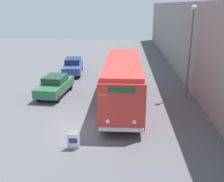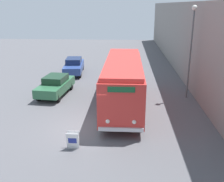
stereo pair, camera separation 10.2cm
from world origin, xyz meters
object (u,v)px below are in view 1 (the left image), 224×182
object	(u,v)px
vintage_bus	(123,81)
parked_car_mid	(73,66)
parked_car_near	(55,85)
sign_board	(73,141)
streetlamp	(191,40)

from	to	relation	value
vintage_bus	parked_car_mid	xyz separation A→B (m)	(-5.16, 8.77, -1.03)
parked_car_near	parked_car_mid	world-z (taller)	parked_car_mid
parked_car_mid	sign_board	bearing A→B (deg)	-84.18
parked_car_near	sign_board	bearing A→B (deg)	-63.57
streetlamp	parked_car_near	xyz separation A→B (m)	(-10.06, 0.06, -3.54)
sign_board	parked_car_mid	world-z (taller)	parked_car_mid
streetlamp	parked_car_near	size ratio (longest dim) A/B	1.48
vintage_bus	streetlamp	bearing A→B (deg)	23.41
parked_car_mid	vintage_bus	bearing A→B (deg)	-64.77
vintage_bus	sign_board	xyz separation A→B (m)	(-2.32, -5.76, -1.43)
parked_car_near	parked_car_mid	distance (m)	6.63
parked_car_near	parked_car_mid	bearing A→B (deg)	95.06
vintage_bus	parked_car_mid	size ratio (longest dim) A/B	2.05
vintage_bus	parked_car_near	world-z (taller)	vintage_bus
sign_board	parked_car_near	size ratio (longest dim) A/B	0.19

